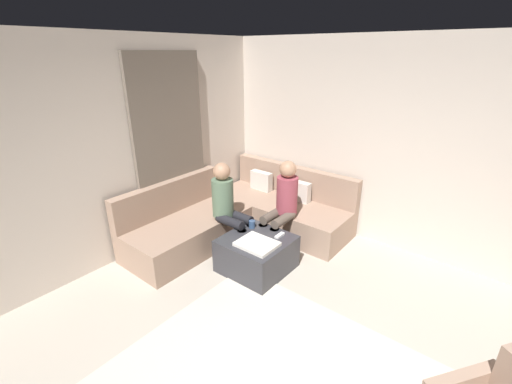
# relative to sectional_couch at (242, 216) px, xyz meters

# --- Properties ---
(wall_back) EXTENTS (6.00, 0.12, 2.70)m
(wall_back) POSITION_rel_sectional_couch_xyz_m (2.08, 1.06, 1.07)
(wall_back) COLOR beige
(wall_back) RESTS_ON ground_plane
(wall_left) EXTENTS (0.12, 6.00, 2.70)m
(wall_left) POSITION_rel_sectional_couch_xyz_m (-0.86, -1.88, 1.07)
(wall_left) COLOR beige
(wall_left) RESTS_ON ground_plane
(curtain_panel) EXTENTS (0.06, 1.10, 2.50)m
(curtain_panel) POSITION_rel_sectional_couch_xyz_m (-0.76, -0.58, 0.97)
(curtain_panel) COLOR #726659
(curtain_panel) RESTS_ON ground_plane
(sectional_couch) EXTENTS (2.10, 2.55, 0.87)m
(sectional_couch) POSITION_rel_sectional_couch_xyz_m (0.00, 0.00, 0.00)
(sectional_couch) COLOR #9E7F6B
(sectional_couch) RESTS_ON ground_plane
(ottoman) EXTENTS (0.76, 0.76, 0.42)m
(ottoman) POSITION_rel_sectional_couch_xyz_m (0.72, -0.57, -0.07)
(ottoman) COLOR #333338
(ottoman) RESTS_ON ground_plane
(folded_blanket) EXTENTS (0.44, 0.36, 0.04)m
(folded_blanket) POSITION_rel_sectional_couch_xyz_m (0.82, -0.69, 0.16)
(folded_blanket) COLOR white
(folded_blanket) RESTS_ON ottoman
(coffee_mug) EXTENTS (0.08, 0.08, 0.10)m
(coffee_mug) POSITION_rel_sectional_couch_xyz_m (0.50, -0.39, 0.19)
(coffee_mug) COLOR #334C72
(coffee_mug) RESTS_ON ottoman
(game_remote) EXTENTS (0.05, 0.15, 0.02)m
(game_remote) POSITION_rel_sectional_couch_xyz_m (0.90, -0.35, 0.15)
(game_remote) COLOR white
(game_remote) RESTS_ON ottoman
(person_on_couch_back) EXTENTS (0.30, 0.60, 1.20)m
(person_on_couch_back) POSITION_rel_sectional_couch_xyz_m (0.66, 0.06, 0.38)
(person_on_couch_back) COLOR brown
(person_on_couch_back) RESTS_ON ground_plane
(person_on_couch_side) EXTENTS (0.60, 0.30, 1.20)m
(person_on_couch_side) POSITION_rel_sectional_couch_xyz_m (0.15, -0.44, 0.38)
(person_on_couch_side) COLOR black
(person_on_couch_side) RESTS_ON ground_plane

